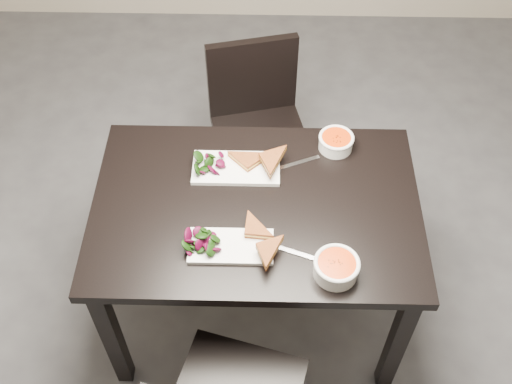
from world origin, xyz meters
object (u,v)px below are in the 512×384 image
at_px(plate_near, 231,246).
at_px(plate_far, 236,168).
at_px(table, 256,221).
at_px(soup_bowl_near, 336,267).
at_px(soup_bowl_far, 336,141).
at_px(chair_far, 257,119).

height_order(plate_near, plate_far, plate_far).
bearing_deg(table, soup_bowl_near, -46.75).
distance_m(plate_near, soup_bowl_near, 0.37).
height_order(plate_near, soup_bowl_near, soup_bowl_near).
height_order(plate_near, soup_bowl_far, soup_bowl_far).
xyz_separation_m(chair_far, soup_bowl_far, (0.32, -0.43, 0.30)).
bearing_deg(plate_far, plate_near, -90.37).
distance_m(table, plate_near, 0.23).
relative_size(table, soup_bowl_far, 8.68).
bearing_deg(soup_bowl_far, table, -136.22).
distance_m(table, plate_far, 0.21).
xyz_separation_m(plate_near, soup_bowl_near, (0.35, -0.10, 0.03)).
height_order(table, plate_far, plate_far).
xyz_separation_m(soup_bowl_near, soup_bowl_far, (0.03, 0.58, -0.00)).
height_order(table, soup_bowl_far, soup_bowl_far).
xyz_separation_m(table, chair_far, (-0.01, 0.73, -0.17)).
bearing_deg(table, plate_far, 115.36).
xyz_separation_m(plate_near, soup_bowl_far, (0.39, 0.48, 0.03)).
bearing_deg(soup_bowl_near, soup_bowl_far, 86.60).
distance_m(chair_far, soup_bowl_near, 1.10).
relative_size(plate_near, soup_bowl_near, 1.89).
distance_m(soup_bowl_near, soup_bowl_far, 0.58).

